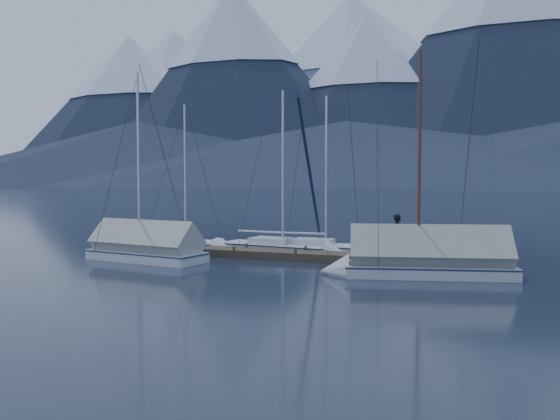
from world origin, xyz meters
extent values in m
plane|color=black|center=(0.00, 0.00, 0.00)|extent=(1000.00, 1000.00, 0.00)
cone|color=#475675|center=(-260.00, 420.00, 65.00)|extent=(308.00, 308.00, 130.00)
cone|color=silver|center=(-260.00, 420.00, 103.20)|extent=(133.24, 133.24, 54.60)
cone|color=#475675|center=(-110.00, 440.00, 75.00)|extent=(352.00, 352.00, 150.00)
cone|color=silver|center=(-110.00, 440.00, 119.00)|extent=(152.28, 152.28, 63.00)
cone|color=#475675|center=(40.00, 430.00, 70.00)|extent=(330.00, 330.00, 140.00)
cone|color=#192133|center=(-220.00, 300.00, 47.50)|extent=(209.00, 209.00, 95.00)
cone|color=silver|center=(-220.00, 300.00, 75.55)|extent=(90.41, 90.41, 39.90)
cone|color=#192133|center=(-140.00, 285.00, 57.50)|extent=(190.00, 190.00, 115.00)
cone|color=silver|center=(-140.00, 285.00, 91.35)|extent=(82.19, 82.19, 48.30)
cone|color=#192133|center=(-65.00, 295.00, 45.00)|extent=(171.00, 171.00, 90.00)
cone|color=silver|center=(-65.00, 295.00, 71.60)|extent=(73.97, 73.97, 37.80)
cone|color=#192133|center=(10.00, 310.00, 67.50)|extent=(228.00, 228.00, 135.00)
cone|color=#192133|center=(-180.00, 250.00, 17.50)|extent=(364.00, 364.00, 35.00)
cone|color=#192133|center=(-60.00, 240.00, 15.00)|extent=(416.00, 416.00, 30.00)
cube|color=#382D23|center=(0.00, 2.00, 0.17)|extent=(18.00, 1.50, 0.34)
cube|color=black|center=(-6.00, 2.00, -0.05)|extent=(3.00, 1.30, 0.30)
cube|color=black|center=(0.00, 2.00, -0.05)|extent=(3.00, 1.30, 0.30)
cube|color=black|center=(6.00, 2.00, -0.05)|extent=(3.00, 1.30, 0.30)
cylinder|color=#382D23|center=(-8.00, 2.70, 0.35)|extent=(0.12, 0.12, 0.35)
cylinder|color=#382D23|center=(-8.00, 1.30, 0.35)|extent=(0.12, 0.12, 0.35)
cylinder|color=#382D23|center=(-5.00, 2.70, 0.35)|extent=(0.12, 0.12, 0.35)
cylinder|color=#382D23|center=(-5.00, 1.30, 0.35)|extent=(0.12, 0.12, 0.35)
cylinder|color=#382D23|center=(-2.00, 2.70, 0.35)|extent=(0.12, 0.12, 0.35)
cylinder|color=#382D23|center=(-2.00, 1.30, 0.35)|extent=(0.12, 0.12, 0.35)
cylinder|color=#382D23|center=(1.00, 2.70, 0.35)|extent=(0.12, 0.12, 0.35)
cylinder|color=#382D23|center=(1.00, 1.30, 0.35)|extent=(0.12, 0.12, 0.35)
cylinder|color=#382D23|center=(4.00, 2.70, 0.35)|extent=(0.12, 0.12, 0.35)
cylinder|color=#382D23|center=(4.00, 1.30, 0.35)|extent=(0.12, 0.12, 0.35)
cylinder|color=#382D23|center=(7.00, 2.70, 0.35)|extent=(0.12, 0.12, 0.35)
cylinder|color=#382D23|center=(7.00, 1.30, 0.35)|extent=(0.12, 0.12, 0.35)
cube|color=silver|center=(-6.46, 4.10, 0.11)|extent=(5.58, 2.99, 0.58)
cube|color=silver|center=(-6.46, 4.10, -0.16)|extent=(4.61, 2.03, 0.27)
cube|color=#1A194C|center=(-6.46, 4.10, 0.35)|extent=(5.63, 3.02, 0.05)
cone|color=silver|center=(-3.49, 3.37, 0.11)|extent=(1.35, 1.88, 1.70)
cube|color=silver|center=(-6.71, 4.17, 0.53)|extent=(2.10, 1.65, 0.27)
cylinder|color=#B2B7BF|center=(-6.11, 4.02, 3.94)|extent=(0.11, 0.11, 7.08)
cylinder|color=#B2B7BF|center=(-7.32, 4.32, 0.93)|extent=(2.34, 0.65, 0.08)
cylinder|color=#26262B|center=(-4.83, 3.70, 3.94)|extent=(0.66, 2.60, 7.08)
cube|color=silver|center=(-0.98, 3.99, 0.11)|extent=(5.80, 2.54, 0.62)
cube|color=silver|center=(-0.98, 3.99, -0.17)|extent=(4.86, 1.60, 0.28)
cube|color=#182F4A|center=(-0.98, 3.99, 0.37)|extent=(5.86, 2.56, 0.06)
cone|color=silver|center=(2.23, 3.60, 0.11)|extent=(1.24, 1.91, 1.80)
cube|color=silver|center=(-1.25, 4.02, 0.56)|extent=(2.11, 1.54, 0.28)
cylinder|color=#B2B7BF|center=(-0.60, 3.94, 4.17)|extent=(0.11, 0.11, 7.49)
cylinder|color=#B2B7BF|center=(-1.90, 4.10, 0.98)|extent=(2.52, 0.39, 0.08)
cylinder|color=#26262B|center=(0.79, 3.77, 4.17)|extent=(0.36, 2.81, 7.50)
cube|color=silver|center=(1.07, 4.48, 0.11)|extent=(5.47, 2.03, 0.59)
cube|color=silver|center=(1.07, 4.48, -0.16)|extent=(4.63, 1.18, 0.27)
cube|color=#1E1A4F|center=(1.07, 4.48, 0.36)|extent=(5.53, 2.05, 0.05)
cone|color=silver|center=(4.17, 4.61, 0.11)|extent=(1.06, 1.77, 1.73)
cube|color=silver|center=(0.80, 4.47, 0.54)|extent=(1.94, 1.34, 0.27)
cylinder|color=#B2B7BF|center=(1.43, 4.50, 4.01)|extent=(0.11, 0.11, 7.20)
cylinder|color=#B2B7BF|center=(0.17, 4.45, 0.95)|extent=(2.43, 0.18, 0.08)
cylinder|color=#26262B|center=(2.78, 4.55, 4.01)|extent=(0.14, 2.72, 7.21)
cube|color=silver|center=(6.99, -0.68, 0.12)|extent=(6.45, 3.60, 0.65)
cube|color=silver|center=(6.99, -0.68, -0.18)|extent=(5.32, 2.43, 0.30)
cube|color=#1A2A4E|center=(6.99, -0.68, 0.39)|extent=(6.51, 3.63, 0.06)
cone|color=silver|center=(3.60, -1.53, 0.12)|extent=(1.56, 2.28, 2.08)
cylinder|color=#592819|center=(6.61, -0.77, 4.38)|extent=(0.12, 0.12, 7.88)
cylinder|color=#592819|center=(7.94, -0.43, 1.03)|extent=(2.68, 0.76, 0.09)
cylinder|color=#26262B|center=(5.13, -1.15, 4.38)|extent=(0.78, 2.99, 7.88)
cube|color=gray|center=(6.99, -0.68, 0.84)|extent=(6.16, 3.56, 2.21)
cube|color=silver|center=(-5.17, -1.00, 0.12)|extent=(5.71, 2.76, 0.65)
cube|color=silver|center=(-5.17, -1.00, -0.18)|extent=(4.77, 1.77, 0.29)
cube|color=navy|center=(-5.17, -1.00, 0.39)|extent=(5.77, 2.79, 0.06)
cone|color=silver|center=(-8.31, -0.52, 0.12)|extent=(1.35, 2.02, 1.88)
cylinder|color=#B2B7BF|center=(-5.56, -0.94, 4.35)|extent=(0.12, 0.12, 7.83)
cylinder|color=#B2B7BF|center=(-4.20, -1.15, 1.03)|extent=(2.45, 0.46, 0.09)
cylinder|color=#26262B|center=(-6.91, -0.73, 4.35)|extent=(0.44, 2.73, 7.83)
cube|color=#A4A499|center=(-5.17, -1.00, 0.83)|extent=(5.45, 2.76, 1.99)
imported|color=black|center=(5.29, 2.43, 1.22)|extent=(0.51, 0.70, 1.77)
camera|label=1|loc=(9.74, -23.06, 3.61)|focal=38.00mm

